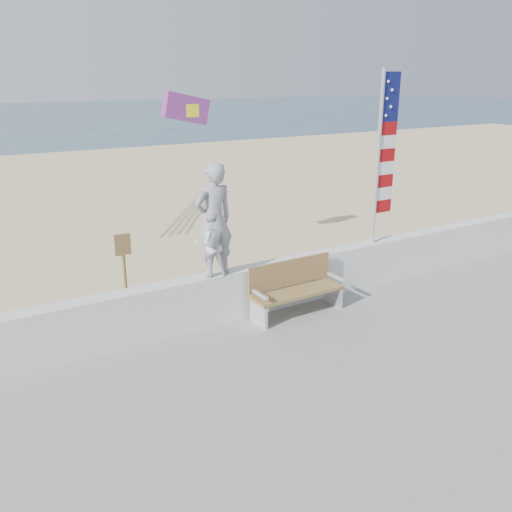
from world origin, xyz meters
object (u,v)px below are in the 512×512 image
at_px(child, 211,244).
at_px(flag, 383,151).
at_px(adult, 214,220).
at_px(bench, 295,287).

xyz_separation_m(child, flag, (3.93, -0.00, 1.34)).
height_order(child, flag, flag).
height_order(adult, child, adult).
relative_size(child, bench, 0.64).
bearing_deg(flag, adult, 180.00).
relative_size(adult, flag, 0.57).
xyz_separation_m(adult, flag, (3.86, -0.00, 0.92)).
bearing_deg(bench, adult, 162.19).
bearing_deg(flag, child, 180.00).
relative_size(bench, flag, 0.51).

